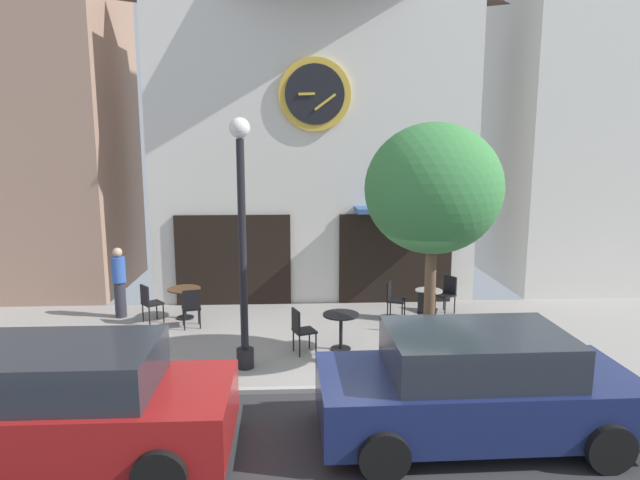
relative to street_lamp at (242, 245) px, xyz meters
name	(u,v)px	position (x,y,z in m)	size (l,w,h in m)	color
ground_plane	(378,402)	(2.24, -1.44, -2.31)	(25.27, 11.16, 0.13)	gray
clock_building	(313,96)	(1.45, 5.55, 3.01)	(8.27, 4.21, 10.19)	silver
neighbor_building_right	(604,13)	(9.81, 6.52, 5.43)	(5.68, 4.77, 15.44)	silver
street_lamp	(242,245)	(0.00, 0.00, 0.00)	(0.36, 0.36, 4.50)	black
street_tree	(433,190)	(3.32, -0.25, 0.99)	(2.38, 2.14, 4.42)	brown
cafe_table_leftmost	(184,296)	(-1.66, 2.99, -1.75)	(0.77, 0.77, 0.72)	black
cafe_table_near_curb	(341,324)	(1.83, 0.81, -1.76)	(0.72, 0.72, 0.74)	black
cafe_table_center_right	(429,300)	(4.02, 2.56, -1.81)	(0.62, 0.62, 0.72)	black
cafe_chair_facing_street	(447,291)	(4.62, 3.13, -1.76)	(0.55, 0.55, 0.90)	black
cafe_chair_under_awning	(149,301)	(-2.39, 2.67, -1.76)	(0.56, 0.56, 0.90)	black
cafe_chair_right_end	(427,308)	(3.79, 1.77, -1.76)	(0.51, 0.51, 0.90)	black
cafe_chair_left_end	(301,328)	(1.03, 0.63, -1.76)	(0.51, 0.51, 0.90)	black
cafe_chair_outer	(393,297)	(3.21, 2.71, -1.76)	(0.52, 0.52, 0.90)	black
cafe_chair_curbside	(191,305)	(-1.37, 2.25, -1.76)	(0.49, 0.49, 0.90)	black
pedestrian_blue	(119,282)	(-3.19, 3.17, -1.42)	(0.33, 0.33, 1.67)	#2D2D38
parked_car_red	(63,405)	(-2.07, -2.91, -1.53)	(4.30, 2.02, 1.55)	maroon
parked_car_navy	(475,386)	(3.38, -2.63, -1.53)	(4.33, 2.07, 1.55)	navy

